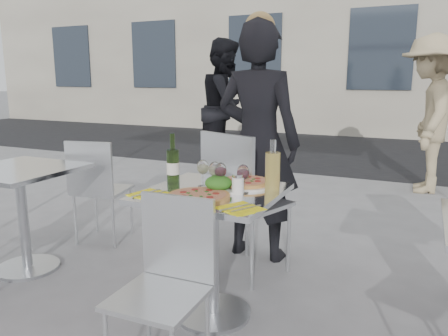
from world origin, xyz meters
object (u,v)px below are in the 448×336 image
at_px(pedestrian_a, 226,108).
at_px(wineglass_red_a, 220,171).
at_px(side_chair_lfar, 97,183).
at_px(carafe, 273,171).
at_px(side_table_left, 21,197).
at_px(wineglass_white_a, 203,168).
at_px(main_table, 213,227).
at_px(sugar_shaker, 238,184).
at_px(pizza_far, 245,183).
at_px(salad_plate, 219,184).
at_px(chair_near, 168,273).
at_px(wineglass_red_b, 243,173).
at_px(pedestrian_b, 429,115).
at_px(napkin_left, 150,194).
at_px(wineglass_white_b, 215,170).
at_px(napkin_right, 240,208).
at_px(wine_bottle, 173,164).
at_px(woman_diner, 258,143).
at_px(chair_far, 239,193).
at_px(pizza_near, 199,196).

relative_size(pedestrian_a, wineglass_red_a, 12.04).
xyz_separation_m(side_chair_lfar, carafe, (1.67, -0.52, 0.35)).
height_order(side_table_left, wineglass_white_a, wineglass_white_a).
xyz_separation_m(main_table, sugar_shaker, (0.15, 0.00, 0.26)).
bearing_deg(pizza_far, salad_plate, -116.02).
relative_size(chair_near, side_chair_lfar, 0.95).
bearing_deg(wineglass_red_b, salad_plate, -174.75).
xyz_separation_m(side_table_left, pedestrian_b, (2.56, 3.67, 0.39)).
bearing_deg(napkin_left, side_chair_lfar, 155.09).
distance_m(pedestrian_b, sugar_shaker, 3.78).
bearing_deg(side_chair_lfar, wineglass_white_b, 144.44).
height_order(salad_plate, napkin_right, salad_plate).
distance_m(pedestrian_b, wine_bottle, 3.85).
xyz_separation_m(pedestrian_a, wineglass_red_a, (1.56, -3.49, -0.09)).
bearing_deg(pedestrian_a, main_table, -162.93).
height_order(woman_diner, wineglass_white_a, woman_diner).
xyz_separation_m(side_table_left, wineglass_red_b, (1.67, 0.03, 0.32)).
distance_m(wineglass_red_b, napkin_left, 0.51).
bearing_deg(wineglass_white_a, main_table, -33.49).
relative_size(chair_near, wine_bottle, 2.82).
xyz_separation_m(main_table, chair_far, (-0.06, 0.53, 0.06)).
relative_size(main_table, wineglass_white_a, 4.76).
bearing_deg(chair_far, wineglass_white_b, 116.79).
bearing_deg(sugar_shaker, salad_plate, 174.10).
height_order(side_chair_lfar, pizza_near, side_chair_lfar).
bearing_deg(wine_bottle, wineglass_red_a, -6.45).
bearing_deg(wineglass_white_a, napkin_left, -123.49).
distance_m(side_chair_lfar, sugar_shaker, 1.66).
bearing_deg(side_table_left, side_chair_lfar, 77.71).
xyz_separation_m(pizza_far, sugar_shaker, (0.03, -0.19, 0.04)).
distance_m(chair_far, pedestrian_a, 3.34).
xyz_separation_m(side_chair_lfar, wineglass_white_b, (1.36, -0.59, 0.34)).
xyz_separation_m(main_table, carafe, (0.31, 0.10, 0.33)).
height_order(main_table, wineglass_white_a, wineglass_white_a).
bearing_deg(chair_far, napkin_left, 94.54).
distance_m(pedestrian_b, wineglass_red_a, 3.78).
relative_size(pedestrian_b, wineglass_white_b, 11.84).
bearing_deg(sugar_shaker, wineglass_red_b, 52.32).
height_order(pedestrian_a, pizza_near, pedestrian_a).
bearing_deg(salad_plate, pedestrian_b, 74.24).
height_order(side_table_left, napkin_right, napkin_right).
relative_size(wineglass_white_b, wineglass_red_b, 1.00).
height_order(side_table_left, carafe, carafe).
relative_size(pizza_near, wineglass_white_b, 2.07).
relative_size(pizza_near, wineglass_white_a, 2.07).
xyz_separation_m(pizza_near, napkin_right, (0.27, -0.09, -0.01)).
relative_size(wine_bottle, carafe, 1.02).
bearing_deg(pizza_near, main_table, 89.43).
xyz_separation_m(pizza_far, napkin_left, (-0.39, -0.40, -0.01)).
relative_size(wine_bottle, napkin_left, 1.37).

